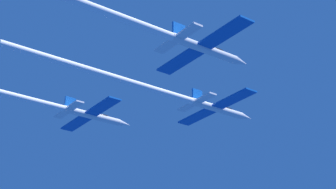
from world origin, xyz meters
TOP-DOWN VIEW (x-y plane):
  - jet_lead at (0.11, -9.56)m, footprint 15.58×40.14m
  - jet_left_wing at (-13.69, -22.39)m, footprint 15.58×38.61m
  - jet_right_wing at (13.26, -20.26)m, footprint 15.58×34.21m

SIDE VIEW (x-z plane):
  - jet_right_wing at x=13.26m, z-range -1.94..0.64m
  - jet_lead at x=0.11m, z-range -1.79..0.79m
  - jet_left_wing at x=-13.69m, z-range -1.55..1.03m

